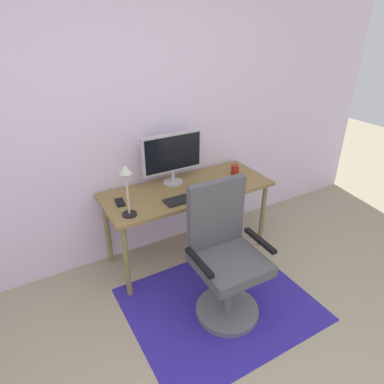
{
  "coord_description": "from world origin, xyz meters",
  "views": [
    {
      "loc": [
        -0.77,
        -0.52,
        2.08
      ],
      "look_at": [
        0.43,
        1.58,
        0.81
      ],
      "focal_mm": 32.05,
      "sensor_mm": 36.0,
      "label": 1
    }
  ],
  "objects_px": {
    "desk": "(188,195)",
    "monitor": "(172,155)",
    "computer_mouse": "(224,188)",
    "cell_phone": "(120,202)",
    "keyboard": "(189,198)",
    "desk_lamp": "(126,182)",
    "office_chair": "(225,262)",
    "coffee_cup": "(235,170)"
  },
  "relations": [
    {
      "from": "desk",
      "to": "monitor",
      "type": "xyz_separation_m",
      "value": [
        -0.06,
        0.16,
        0.35
      ]
    },
    {
      "from": "computer_mouse",
      "to": "cell_phone",
      "type": "distance_m",
      "value": 0.9
    },
    {
      "from": "keyboard",
      "to": "computer_mouse",
      "type": "distance_m",
      "value": 0.35
    },
    {
      "from": "computer_mouse",
      "to": "desk_lamp",
      "type": "height_order",
      "value": "desk_lamp"
    },
    {
      "from": "desk",
      "to": "keyboard",
      "type": "bearing_deg",
      "value": -115.49
    },
    {
      "from": "computer_mouse",
      "to": "cell_phone",
      "type": "xyz_separation_m",
      "value": [
        -0.87,
        0.22,
        -0.01
      ]
    },
    {
      "from": "keyboard",
      "to": "cell_phone",
      "type": "relative_size",
      "value": 3.07
    },
    {
      "from": "keyboard",
      "to": "desk_lamp",
      "type": "height_order",
      "value": "desk_lamp"
    },
    {
      "from": "office_chair",
      "to": "desk",
      "type": "bearing_deg",
      "value": 83.29
    },
    {
      "from": "computer_mouse",
      "to": "office_chair",
      "type": "xyz_separation_m",
      "value": [
        -0.37,
        -0.56,
        -0.27
      ]
    },
    {
      "from": "desk_lamp",
      "to": "office_chair",
      "type": "relative_size",
      "value": 0.39
    },
    {
      "from": "desk_lamp",
      "to": "keyboard",
      "type": "bearing_deg",
      "value": 0.05
    },
    {
      "from": "monitor",
      "to": "computer_mouse",
      "type": "distance_m",
      "value": 0.54
    },
    {
      "from": "computer_mouse",
      "to": "coffee_cup",
      "type": "distance_m",
      "value": 0.34
    },
    {
      "from": "computer_mouse",
      "to": "office_chair",
      "type": "distance_m",
      "value": 0.73
    },
    {
      "from": "cell_phone",
      "to": "keyboard",
      "type": "bearing_deg",
      "value": -14.44
    },
    {
      "from": "cell_phone",
      "to": "desk_lamp",
      "type": "relative_size",
      "value": 0.34
    },
    {
      "from": "office_chair",
      "to": "monitor",
      "type": "bearing_deg",
      "value": 88.6
    },
    {
      "from": "cell_phone",
      "to": "desk_lamp",
      "type": "bearing_deg",
      "value": -81.64
    },
    {
      "from": "cell_phone",
      "to": "office_chair",
      "type": "bearing_deg",
      "value": -49.49
    },
    {
      "from": "keyboard",
      "to": "desk_lamp",
      "type": "xyz_separation_m",
      "value": [
        -0.52,
        -0.0,
        0.27
      ]
    },
    {
      "from": "keyboard",
      "to": "computer_mouse",
      "type": "relative_size",
      "value": 4.13
    },
    {
      "from": "desk",
      "to": "monitor",
      "type": "distance_m",
      "value": 0.39
    },
    {
      "from": "computer_mouse",
      "to": "desk",
      "type": "bearing_deg",
      "value": 145.61
    },
    {
      "from": "computer_mouse",
      "to": "cell_phone",
      "type": "height_order",
      "value": "computer_mouse"
    },
    {
      "from": "monitor",
      "to": "coffee_cup",
      "type": "distance_m",
      "value": 0.65
    },
    {
      "from": "monitor",
      "to": "coffee_cup",
      "type": "relative_size",
      "value": 6.34
    },
    {
      "from": "desk",
      "to": "coffee_cup",
      "type": "relative_size",
      "value": 16.77
    },
    {
      "from": "cell_phone",
      "to": "coffee_cup",
      "type": "bearing_deg",
      "value": 7.25
    },
    {
      "from": "computer_mouse",
      "to": "coffee_cup",
      "type": "height_order",
      "value": "coffee_cup"
    },
    {
      "from": "keyboard",
      "to": "monitor",
      "type": "bearing_deg",
      "value": 86.45
    },
    {
      "from": "monitor",
      "to": "computer_mouse",
      "type": "bearing_deg",
      "value": -46.16
    },
    {
      "from": "cell_phone",
      "to": "monitor",
      "type": "bearing_deg",
      "value": 20.06
    },
    {
      "from": "desk",
      "to": "computer_mouse",
      "type": "xyz_separation_m",
      "value": [
        0.26,
        -0.18,
        0.09
      ]
    },
    {
      "from": "desk",
      "to": "keyboard",
      "type": "relative_size",
      "value": 3.49
    },
    {
      "from": "desk_lamp",
      "to": "desk",
      "type": "bearing_deg",
      "value": 16.05
    },
    {
      "from": "office_chair",
      "to": "keyboard",
      "type": "bearing_deg",
      "value": 89.11
    },
    {
      "from": "coffee_cup",
      "to": "monitor",
      "type": "bearing_deg",
      "value": 167.58
    },
    {
      "from": "desk",
      "to": "office_chair",
      "type": "height_order",
      "value": "office_chair"
    },
    {
      "from": "monitor",
      "to": "cell_phone",
      "type": "xyz_separation_m",
      "value": [
        -0.55,
        -0.12,
        -0.27
      ]
    },
    {
      "from": "desk",
      "to": "cell_phone",
      "type": "distance_m",
      "value": 0.61
    },
    {
      "from": "monitor",
      "to": "cell_phone",
      "type": "distance_m",
      "value": 0.62
    }
  ]
}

